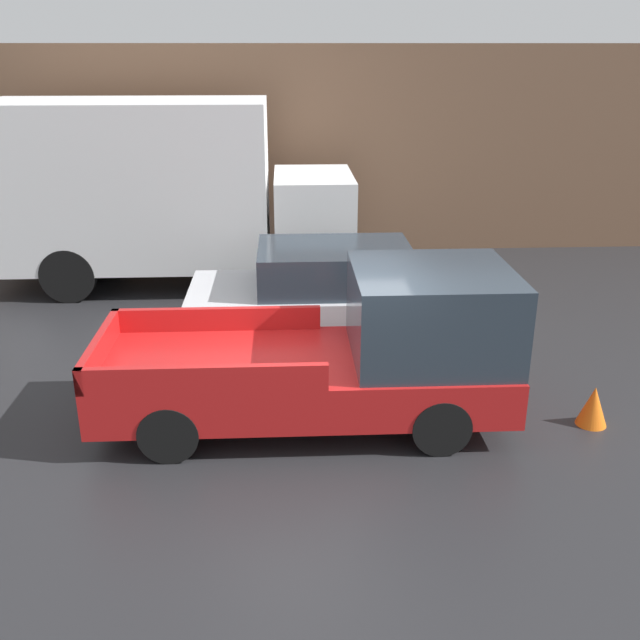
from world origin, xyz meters
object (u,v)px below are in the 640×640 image
object	(u,v)px
newspaper_box	(237,234)
delivery_truck	(156,189)
pickup_truck	(348,353)
traffic_cone	(593,406)
car	(329,292)

from	to	relation	value
newspaper_box	delivery_truck	bearing A→B (deg)	-125.79
delivery_truck	newspaper_box	size ratio (longest dim) A/B	7.35
newspaper_box	pickup_truck	bearing A→B (deg)	-76.63
pickup_truck	traffic_cone	xyz separation A→B (m)	(3.19, -0.33, -0.68)
newspaper_box	traffic_cone	size ratio (longest dim) A/B	1.82
car	traffic_cone	xyz separation A→B (m)	(3.27, -3.17, -0.55)
pickup_truck	delivery_truck	world-z (taller)	delivery_truck
newspaper_box	traffic_cone	distance (m)	9.89
car	delivery_truck	bearing A→B (deg)	135.22
pickup_truck	traffic_cone	size ratio (longest dim) A/B	9.78
pickup_truck	newspaper_box	distance (m)	8.37
pickup_truck	newspaper_box	world-z (taller)	pickup_truck
delivery_truck	car	bearing A→B (deg)	-44.78
newspaper_box	traffic_cone	world-z (taller)	newspaper_box
car	newspaper_box	world-z (taller)	car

